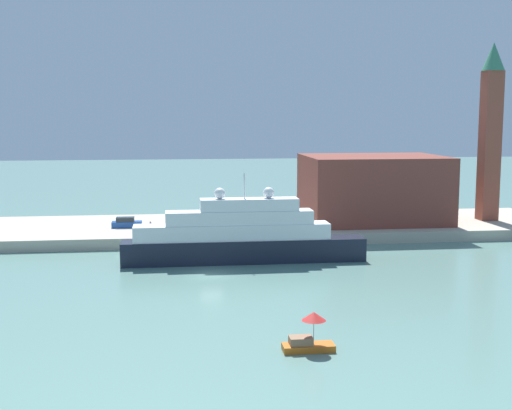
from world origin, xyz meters
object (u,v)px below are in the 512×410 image
(harbor_building, at_px, (373,188))
(mooring_bollard, at_px, (249,232))
(person_figure, at_px, (151,228))
(large_yacht, at_px, (241,237))
(small_motorboat, at_px, (309,336))
(bell_tower, at_px, (491,125))
(parked_car, at_px, (126,223))

(harbor_building, bearing_deg, mooring_bollard, -154.74)
(person_figure, bearing_deg, large_yacht, -48.85)
(small_motorboat, height_order, bell_tower, bell_tower)
(bell_tower, height_order, parked_car, bell_tower)
(harbor_building, height_order, parked_car, harbor_building)
(harbor_building, bearing_deg, parked_car, -177.76)
(small_motorboat, distance_m, parked_car, 53.41)
(harbor_building, distance_m, mooring_bollard, 23.02)
(small_motorboat, bearing_deg, large_yacht, 93.35)
(small_motorboat, relative_size, harbor_building, 0.19)
(mooring_bollard, bearing_deg, parked_car, 154.60)
(bell_tower, distance_m, person_figure, 54.14)
(harbor_building, relative_size, bell_tower, 0.77)
(harbor_building, height_order, bell_tower, bell_tower)
(large_yacht, distance_m, harbor_building, 30.44)
(large_yacht, xyz_separation_m, harbor_building, (22.61, 20.09, 3.45))
(small_motorboat, xyz_separation_m, mooring_bollard, (0.35, 42.54, 0.69))
(large_yacht, bearing_deg, parked_car, 128.72)
(large_yacht, bearing_deg, bell_tower, 24.93)
(large_yacht, distance_m, small_motorboat, 32.18)
(harbor_building, bearing_deg, person_figure, -168.06)
(parked_car, xyz_separation_m, person_figure, (3.64, -5.70, 0.16))
(small_motorboat, xyz_separation_m, person_figure, (-13.17, 44.99, 1.16))
(person_figure, height_order, mooring_bollard, person_figure)
(mooring_bollard, bearing_deg, bell_tower, 12.37)
(person_figure, relative_size, mooring_bollard, 2.56)
(mooring_bollard, bearing_deg, large_yacht, -102.01)
(small_motorboat, bearing_deg, parked_car, 108.35)
(parked_car, bearing_deg, harbor_building, 2.24)
(small_motorboat, bearing_deg, person_figure, 106.32)
(large_yacht, relative_size, mooring_bollard, 44.34)
(small_motorboat, height_order, parked_car, small_motorboat)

